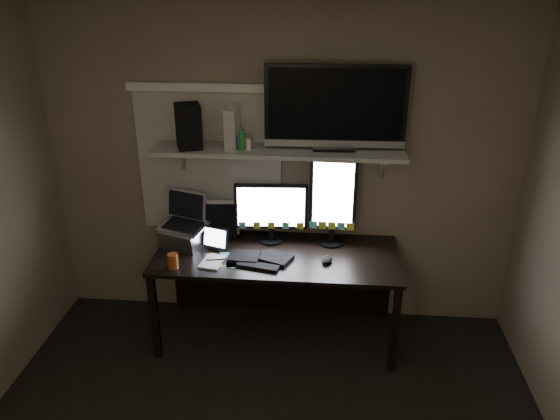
# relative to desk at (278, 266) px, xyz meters

# --- Properties ---
(ceiling) EXTENTS (3.60, 3.60, 0.00)m
(ceiling) POSITION_rel_desk_xyz_m (0.00, -1.55, 1.95)
(ceiling) COLOR silver
(ceiling) RESTS_ON back_wall
(back_wall) EXTENTS (3.60, 0.00, 3.60)m
(back_wall) POSITION_rel_desk_xyz_m (0.00, 0.25, 0.70)
(back_wall) COLOR #6B5D4C
(back_wall) RESTS_ON floor
(window_blinds) EXTENTS (1.10, 0.02, 1.10)m
(window_blinds) POSITION_rel_desk_xyz_m (-0.55, 0.24, 0.75)
(window_blinds) COLOR silver
(window_blinds) RESTS_ON back_wall
(desk) EXTENTS (1.80, 0.75, 0.73)m
(desk) POSITION_rel_desk_xyz_m (0.00, 0.00, 0.00)
(desk) COLOR black
(desk) RESTS_ON floor
(wall_shelf) EXTENTS (1.80, 0.35, 0.03)m
(wall_shelf) POSITION_rel_desk_xyz_m (0.00, 0.08, 0.91)
(wall_shelf) COLOR #ADAEA9
(wall_shelf) RESTS_ON back_wall
(monitor_landscape) EXTENTS (0.55, 0.09, 0.48)m
(monitor_landscape) POSITION_rel_desk_xyz_m (-0.06, 0.08, 0.42)
(monitor_landscape) COLOR black
(monitor_landscape) RESTS_ON desk
(monitor_portrait) EXTENTS (0.35, 0.08, 0.70)m
(monitor_portrait) POSITION_rel_desk_xyz_m (0.40, 0.09, 0.53)
(monitor_portrait) COLOR black
(monitor_portrait) RESTS_ON desk
(keyboard) EXTENTS (0.49, 0.28, 0.03)m
(keyboard) POSITION_rel_desk_xyz_m (-0.12, -0.21, 0.19)
(keyboard) COLOR black
(keyboard) RESTS_ON desk
(mouse) EXTENTS (0.10, 0.12, 0.04)m
(mouse) POSITION_rel_desk_xyz_m (0.37, -0.22, 0.20)
(mouse) COLOR black
(mouse) RESTS_ON desk
(notepad) EXTENTS (0.18, 0.22, 0.01)m
(notepad) POSITION_rel_desk_xyz_m (-0.45, -0.29, 0.18)
(notepad) COLOR silver
(notepad) RESTS_ON desk
(tablet) EXTENTS (0.23, 0.15, 0.19)m
(tablet) POSITION_rel_desk_xyz_m (-0.46, -0.09, 0.27)
(tablet) COLOR black
(tablet) RESTS_ON desk
(file_sorter) EXTENTS (0.25, 0.13, 0.30)m
(file_sorter) POSITION_rel_desk_xyz_m (-0.46, 0.13, 0.33)
(file_sorter) COLOR black
(file_sorter) RESTS_ON desk
(laptop) EXTENTS (0.42, 0.38, 0.39)m
(laptop) POSITION_rel_desk_xyz_m (-0.72, -0.03, 0.37)
(laptop) COLOR #B1B1B6
(laptop) RESTS_ON desk
(cup) EXTENTS (0.08, 0.08, 0.11)m
(cup) POSITION_rel_desk_xyz_m (-0.71, -0.39, 0.23)
(cup) COLOR brown
(cup) RESTS_ON desk
(sticky_notes) EXTENTS (0.36, 0.29, 0.00)m
(sticky_notes) POSITION_rel_desk_xyz_m (-0.40, -0.24, 0.18)
(sticky_notes) COLOR #CED038
(sticky_notes) RESTS_ON desk
(tv) EXTENTS (0.99, 0.20, 0.59)m
(tv) POSITION_rel_desk_xyz_m (0.39, 0.11, 1.22)
(tv) COLOR black
(tv) RESTS_ON wall_shelf
(game_console) EXTENTS (0.08, 0.25, 0.29)m
(game_console) POSITION_rel_desk_xyz_m (-0.34, 0.09, 1.07)
(game_console) COLOR silver
(game_console) RESTS_ON wall_shelf
(speaker) EXTENTS (0.23, 0.25, 0.31)m
(speaker) POSITION_rel_desk_xyz_m (-0.65, 0.05, 1.08)
(speaker) COLOR black
(speaker) RESTS_ON wall_shelf
(bottles) EXTENTS (0.24, 0.11, 0.15)m
(bottles) POSITION_rel_desk_xyz_m (-0.29, 0.03, 1.00)
(bottles) COLOR #A50F0C
(bottles) RESTS_ON wall_shelf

